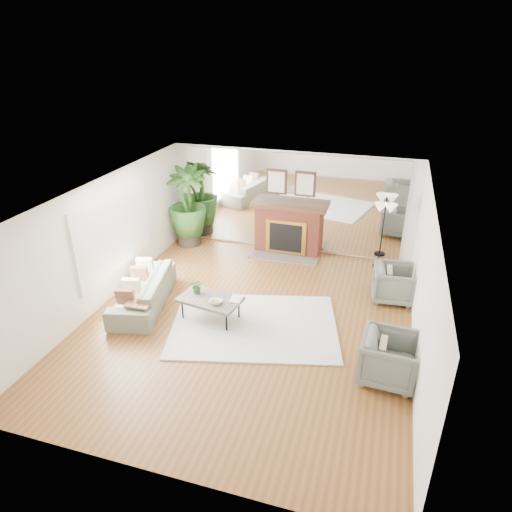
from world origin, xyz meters
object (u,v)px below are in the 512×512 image
(sofa, at_px, (143,291))
(floor_lamp, at_px, (385,213))
(armchair_front, at_px, (389,359))
(coffee_table, at_px, (210,300))
(armchair_back, at_px, (394,283))
(side_table, at_px, (141,305))
(fireplace, at_px, (288,228))
(potted_ficus, at_px, (187,204))

(sofa, height_order, floor_lamp, floor_lamp)
(armchair_front, xyz_separation_m, floor_lamp, (-0.36, 3.97, 0.94))
(coffee_table, height_order, floor_lamp, floor_lamp)
(sofa, bearing_deg, floor_lamp, 111.82)
(armchair_back, xyz_separation_m, side_table, (-4.46, -2.31, 0.06))
(armchair_back, height_order, side_table, armchair_back)
(fireplace, bearing_deg, sofa, -124.18)
(fireplace, xyz_separation_m, floor_lamp, (2.24, -0.16, 0.68))
(armchair_back, bearing_deg, sofa, 104.17)
(floor_lamp, bearing_deg, side_table, -137.60)
(fireplace, bearing_deg, armchair_back, -31.52)
(armchair_back, height_order, potted_ficus, potted_ficus)
(side_table, bearing_deg, armchair_front, -2.94)
(coffee_table, height_order, armchair_front, armchair_front)
(armchair_back, distance_m, armchair_front, 2.54)
(fireplace, distance_m, sofa, 3.94)
(fireplace, xyz_separation_m, potted_ficus, (-2.55, -0.23, 0.44))
(coffee_table, relative_size, side_table, 2.40)
(sofa, xyz_separation_m, side_table, (0.34, -0.66, 0.12))
(fireplace, bearing_deg, side_table, -115.48)
(armchair_front, bearing_deg, sofa, 83.46)
(coffee_table, relative_size, sofa, 0.58)
(coffee_table, xyz_separation_m, potted_ficus, (-1.85, 3.12, 0.67))
(armchair_back, distance_m, floor_lamp, 1.76)
(coffee_table, distance_m, sofa, 1.51)
(coffee_table, distance_m, floor_lamp, 4.44)
(fireplace, xyz_separation_m, coffee_table, (-0.71, -3.35, -0.24))
(armchair_back, bearing_deg, potted_ficus, 70.38)
(potted_ficus, xyz_separation_m, floor_lamp, (4.80, 0.07, 0.24))
(fireplace, distance_m, floor_lamp, 2.35)
(fireplace, relative_size, floor_lamp, 1.31)
(coffee_table, xyz_separation_m, armchair_front, (3.31, -0.78, -0.03))
(side_table, xyz_separation_m, potted_ficus, (-0.69, 3.67, 0.66))
(armchair_front, relative_size, side_table, 1.67)
(floor_lamp, bearing_deg, fireplace, 175.94)
(sofa, relative_size, side_table, 4.15)
(armchair_front, distance_m, potted_ficus, 6.50)
(potted_ficus, bearing_deg, side_table, -79.31)
(side_table, distance_m, potted_ficus, 3.80)
(armchair_back, height_order, floor_lamp, floor_lamp)
(sofa, bearing_deg, side_table, 14.54)
(armchair_back, height_order, armchair_front, armchair_front)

